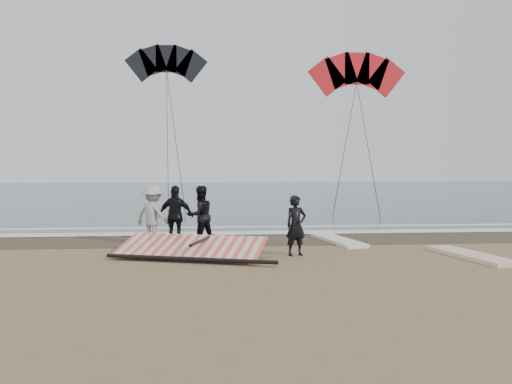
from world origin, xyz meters
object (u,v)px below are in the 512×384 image
at_px(man_main, 296,226).
at_px(sail_rig, 189,249).
at_px(board_white, 470,255).
at_px(board_cream, 338,240).

height_order(man_main, sail_rig, man_main).
bearing_deg(board_white, board_cream, 121.94).
relative_size(board_white, sail_rig, 0.64).
bearing_deg(sail_rig, board_white, -5.54).
xyz_separation_m(board_cream, sail_rig, (-4.46, -2.11, 0.14)).
xyz_separation_m(board_white, sail_rig, (-7.23, 0.70, 0.14)).
bearing_deg(board_cream, man_main, -140.13).
height_order(man_main, board_cream, man_main).
distance_m(man_main, board_white, 4.54).
bearing_deg(man_main, board_cream, 33.78).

